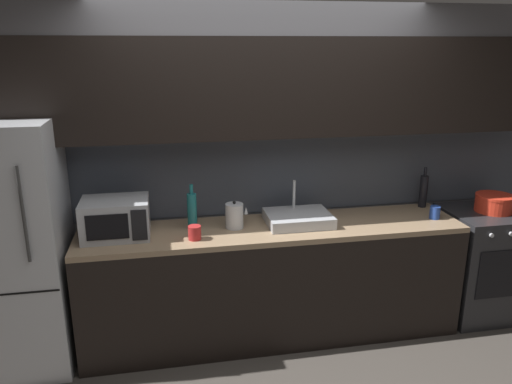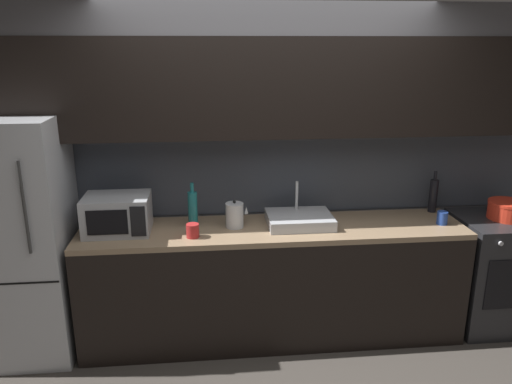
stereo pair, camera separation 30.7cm
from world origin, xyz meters
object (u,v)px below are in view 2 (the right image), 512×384
Objects in this scene: kettle at (235,215)px; cooking_pot at (508,210)px; oven_range at (491,272)px; mug_red at (193,231)px; refrigerator at (21,240)px; mug_blue at (442,218)px; wine_bottle_teal at (193,209)px; wine_bottle_dark at (433,195)px; microwave at (117,214)px.

cooking_pot is at bearing -0.83° from kettle.
mug_red is at bearing -176.60° from oven_range.
kettle is (1.52, 0.03, 0.12)m from refrigerator.
oven_range is at bearing 7.41° from mug_blue.
wine_bottle_teal reaches higher than mug_red.
wine_bottle_teal is 3.40× the size of mug_blue.
cooking_pot is (0.50, -0.22, -0.07)m from wine_bottle_dark.
microwave reaches higher than cooking_pot.
cooking_pot is (0.06, 0.00, 0.52)m from oven_range.
refrigerator is 8.39× the size of kettle.
oven_range is 3.06× the size of cooking_pot.
wine_bottle_teal reaches higher than kettle.
mug_red is 2.41m from cooking_pot.
mug_red is (-0.31, -0.17, -0.04)m from kettle.
cooking_pot is (2.94, -0.02, -0.07)m from microwave.
wine_bottle_dark is at bearing 10.76° from mug_red.
wine_bottle_teal reaches higher than microwave.
wine_bottle_dark is (1.60, 0.19, 0.05)m from kettle.
cooking_pot reaches higher than oven_range.
oven_range is 9.11× the size of mug_blue.
wine_bottle_teal is (0.53, 0.05, 0.00)m from microwave.
mug_red is at bearing -150.63° from kettle.
microwave reaches higher than oven_range.
wine_bottle_teal is at bearing 178.29° from oven_range.
oven_range is 1.96× the size of microwave.
cooking_pot is (0.56, 0.07, 0.02)m from mug_blue.
microwave is (0.68, 0.02, 0.16)m from refrigerator.
kettle reaches higher than mug_red.
mug_blue is at bearing -3.56° from kettle.
refrigerator is 5.21× the size of wine_bottle_dark.
wine_bottle_teal is at bearing -175.44° from wine_bottle_dark.
wine_bottle_dark reaches higher than microwave.
wine_bottle_dark is (2.44, 0.20, 0.00)m from microwave.
microwave is 4.65× the size of mug_blue.
mug_blue is at bearing -172.59° from oven_range.
microwave is 2.21× the size of kettle.
cooking_pot is (2.41, 0.14, 0.02)m from mug_red.
cooking_pot is at bearing -1.64° from wine_bottle_teal.
kettle reaches higher than oven_range.
refrigerator is at bearing 179.98° from oven_range.
mug_blue reaches higher than oven_range.
wine_bottle_dark is 0.55m from cooking_pot.
mug_red is (0.53, -0.16, -0.09)m from microwave.
wine_bottle_dark is at bearing 79.57° from mug_blue.
cooking_pot is at bearing -0.36° from microwave.
refrigerator is 1.94× the size of oven_range.
wine_bottle_dark is at bearing 4.56° from wine_bottle_teal.
refrigerator is 3.63m from cooking_pot.
mug_blue is at bearing -1.23° from refrigerator.
microwave is 0.54m from wine_bottle_teal.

